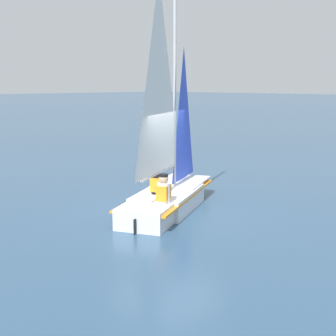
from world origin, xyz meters
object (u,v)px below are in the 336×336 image
Objects in this scene: sailboat_main at (167,175)px; sailor_crew at (164,197)px; buoy_marker at (175,152)px; sailor_helm at (157,188)px.

sailboat_main is 5.00× the size of sailor_crew.
sailboat_main reaches higher than buoy_marker.
sailor_crew is (0.56, 0.76, 0.01)m from sailor_helm.
sailor_crew is at bearing 41.07° from buoy_marker.
buoy_marker is (-6.97, -5.80, -0.41)m from sailor_helm.
sailor_crew reaches higher than sailor_helm.
sailor_crew is 1.11× the size of buoy_marker.
sailboat_main is 5.01× the size of sailor_helm.
buoy_marker is at bearing 15.56° from sailor_helm.
sailor_helm is 1.00× the size of sailor_crew.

